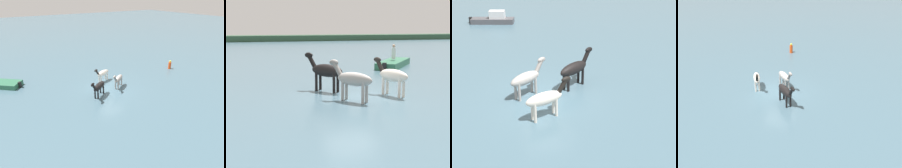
{
  "view_description": "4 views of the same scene",
  "coord_description": "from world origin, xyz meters",
  "views": [
    {
      "loc": [
        -14.29,
        8.66,
        8.89
      ],
      "look_at": [
        -0.96,
        0.29,
        1.04
      ],
      "focal_mm": 28.86,
      "sensor_mm": 36.0,
      "label": 1
    },
    {
      "loc": [
        -5.19,
        -14.99,
        3.36
      ],
      "look_at": [
        -0.85,
        -0.7,
        0.77
      ],
      "focal_mm": 54.72,
      "sensor_mm": 36.0,
      "label": 2
    },
    {
      "loc": [
        13.8,
        -1.94,
        7.67
      ],
      "look_at": [
        0.65,
        0.79,
        0.92
      ],
      "focal_mm": 49.41,
      "sensor_mm": 36.0,
      "label": 3
    },
    {
      "loc": [
        -3.59,
        16.44,
        9.26
      ],
      "look_at": [
        -0.93,
        0.52,
        1.1
      ],
      "focal_mm": 37.74,
      "sensor_mm": 36.0,
      "label": 4
    }
  ],
  "objects": [
    {
      "name": "ground_plane",
      "position": [
        0.0,
        0.0,
        0.0
      ],
      "size": [
        158.53,
        158.53,
        0.0
      ],
      "primitive_type": "plane",
      "color": "#476675"
    },
    {
      "name": "person_helmsman_aft",
      "position": [
        7.22,
        10.25,
        1.17
      ],
      "size": [
        0.32,
        0.32,
        1.19
      ],
      "color": "silver",
      "rests_on": "boat_launch_far"
    },
    {
      "name": "boat_launch_far",
      "position": [
        7.18,
        10.15,
        0.19
      ],
      "size": [
        4.83,
        5.42,
        0.77
      ],
      "rotation": [
        0.0,
        0.0,
        0.89
      ],
      "color": "#2D6B4C",
      "rests_on": "ground_plane"
    },
    {
      "name": "horse_mid_herd",
      "position": [
        1.98,
        -0.31,
        0.98
      ],
      "size": [
        1.11,
        2.27,
        1.78
      ],
      "rotation": [
        0.0,
        0.0,
        1.91
      ],
      "color": "silver",
      "rests_on": "ground_plane"
    },
    {
      "name": "horse_pinto_flank",
      "position": [
        -0.23,
        -0.95,
        1.0
      ],
      "size": [
        1.65,
        2.09,
        1.81
      ],
      "rotation": [
        0.0,
        0.0,
        2.19
      ],
      "color": "#9E9993",
      "rests_on": "ground_plane"
    },
    {
      "name": "horse_dun_straggler",
      "position": [
        -0.79,
        1.67,
        1.07
      ],
      "size": [
        1.75,
        2.25,
        1.94
      ],
      "rotation": [
        0.0,
        0.0,
        2.18
      ],
      "color": "black",
      "rests_on": "ground_plane"
    },
    {
      "name": "distant_shoreline",
      "position": [
        0.0,
        58.49,
        0.0
      ],
      "size": [
        142.68,
        6.0,
        2.4
      ],
      "primitive_type": "cube",
      "color": "#304E36",
      "rests_on": "ground_plane"
    }
  ]
}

